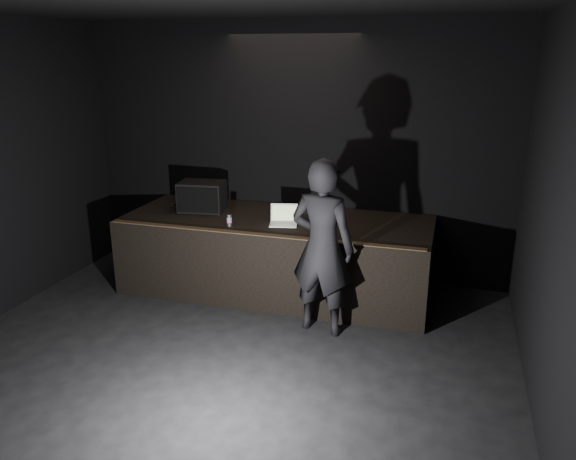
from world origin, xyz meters
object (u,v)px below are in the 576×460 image
(laptop, at_px, (284,219))
(beer_can, at_px, (229,220))
(stage_riser, at_px, (277,255))
(stage_monitor, at_px, (202,196))
(person, at_px, (322,247))

(laptop, height_order, beer_can, laptop)
(stage_riser, height_order, laptop, laptop)
(stage_riser, height_order, stage_monitor, stage_monitor)
(person, bearing_deg, stage_riser, -39.22)
(beer_can, distance_m, person, 1.38)
(stage_riser, bearing_deg, beer_can, -133.58)
(laptop, bearing_deg, beer_can, -167.51)
(stage_monitor, bearing_deg, person, -35.50)
(stage_riser, bearing_deg, stage_monitor, 175.60)
(stage_riser, distance_m, person, 1.36)
(stage_monitor, xyz_separation_m, laptop, (1.24, -0.27, -0.14))
(stage_monitor, distance_m, laptop, 1.28)
(laptop, bearing_deg, person, -61.00)
(laptop, bearing_deg, stage_monitor, 154.78)
(stage_monitor, bearing_deg, beer_can, -49.36)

